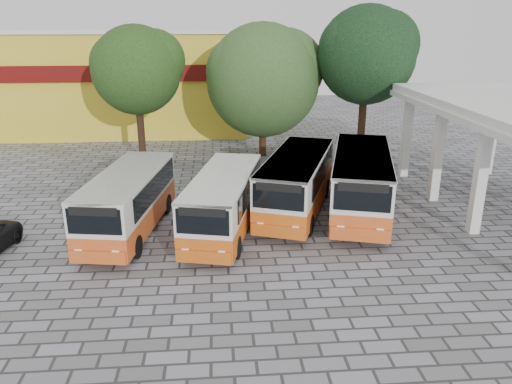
{
  "coord_description": "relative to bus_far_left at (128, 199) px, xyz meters",
  "views": [
    {
      "loc": [
        -3.43,
        -17.82,
        8.97
      ],
      "look_at": [
        -1.69,
        3.76,
        1.5
      ],
      "focal_mm": 35.0,
      "sensor_mm": 36.0,
      "label": 1
    }
  ],
  "objects": [
    {
      "name": "tree_left",
      "position": [
        -0.89,
        11.49,
        4.63
      ],
      "size": [
        5.81,
        5.54,
        8.8
      ],
      "color": "#311F13",
      "rests_on": "ground"
    },
    {
      "name": "shophouse_block",
      "position": [
        -3.65,
        22.93,
        2.58
      ],
      "size": [
        20.4,
        10.4,
        8.3
      ],
      "color": "gold",
      "rests_on": "ground"
    },
    {
      "name": "tree_middle",
      "position": [
        7.19,
        12.89,
        3.84
      ],
      "size": [
        7.92,
        7.54,
        8.94
      ],
      "color": "#3D2111",
      "rests_on": "ground"
    },
    {
      "name": "tree_right",
      "position": [
        13.7,
        11.47,
        5.48
      ],
      "size": [
        6.6,
        6.29,
        10.01
      ],
      "color": "#402715",
      "rests_on": "ground"
    },
    {
      "name": "ground",
      "position": [
        7.35,
        -3.06,
        -1.58
      ],
      "size": [
        90.0,
        90.0,
        0.0
      ],
      "primitive_type": "plane",
      "color": "#606060",
      "rests_on": "ground"
    },
    {
      "name": "bus_centre_left",
      "position": [
        4.15,
        -0.38,
        -0.03
      ],
      "size": [
        3.85,
        7.81,
        2.68
      ],
      "rotation": [
        0.0,
        0.0,
        -0.22
      ],
      "color": "#BE500E",
      "rests_on": "ground"
    },
    {
      "name": "bus_far_right",
      "position": [
        10.77,
        1.39,
        0.18
      ],
      "size": [
        4.74,
        8.92,
        3.04
      ],
      "rotation": [
        0.0,
        0.0,
        -0.27
      ],
      "color": "#CA4F19",
      "rests_on": "ground"
    },
    {
      "name": "bus_centre_right",
      "position": [
        7.72,
        1.78,
        0.09
      ],
      "size": [
        5.01,
        8.55,
        2.89
      ],
      "rotation": [
        0.0,
        0.0,
        -0.35
      ],
      "color": "#C9550F",
      "rests_on": "ground"
    },
    {
      "name": "bus_far_left",
      "position": [
        0.0,
        0.0,
        0.0
      ],
      "size": [
        3.47,
        7.88,
        2.73
      ],
      "rotation": [
        0.0,
        0.0,
        -0.16
      ],
      "color": "#C74D19",
      "rests_on": "ground"
    }
  ]
}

